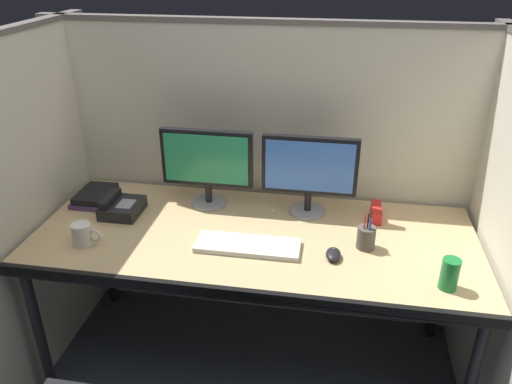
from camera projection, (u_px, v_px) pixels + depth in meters
cubicle_partition_rear at (269, 181)px, 2.52m from camera, size 2.21×0.06×1.57m
cubicle_partition_left at (28, 217)px, 2.19m from camera, size 0.06×1.41×1.57m
cubicle_partition_right at (507, 260)px, 1.89m from camera, size 0.06×1.41×1.57m
desk at (254, 245)px, 2.16m from camera, size 1.90×0.80×0.74m
monitor_left at (207, 163)px, 2.31m from camera, size 0.43×0.17×0.37m
monitor_right at (309, 170)px, 2.23m from camera, size 0.43×0.17×0.37m
keyboard_main at (248, 246)px, 2.05m from camera, size 0.43×0.15×0.02m
computer_mouse at (333, 254)px, 1.98m from camera, size 0.06×0.10×0.04m
desk_phone at (121, 207)px, 2.30m from camera, size 0.17×0.19×0.09m
pen_cup at (366, 237)px, 2.04m from camera, size 0.08×0.08×0.16m
soda_can at (450, 274)px, 1.79m from camera, size 0.07×0.07×0.12m
book_stack at (94, 196)px, 2.42m from camera, size 0.16×0.22×0.05m
coffee_mug at (83, 234)px, 2.06m from camera, size 0.13×0.08×0.09m
red_stapler at (376, 212)px, 2.27m from camera, size 0.04×0.15×0.06m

